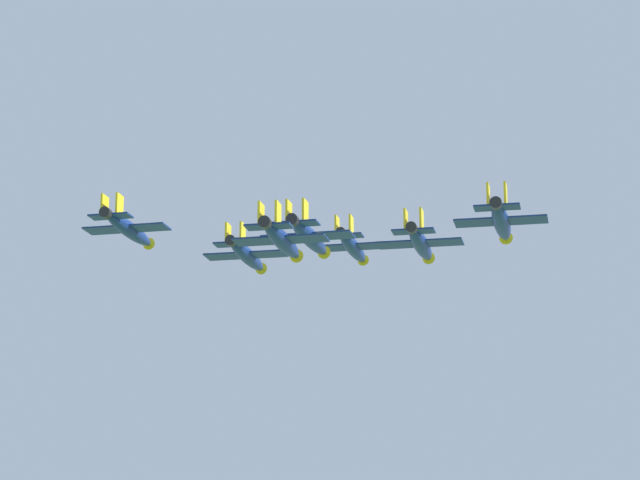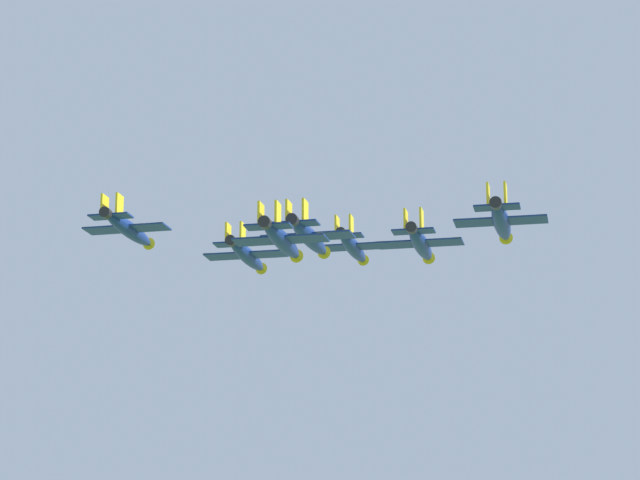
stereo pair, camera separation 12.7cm
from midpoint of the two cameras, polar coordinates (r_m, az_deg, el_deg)
jet_lead at (r=203.73m, az=1.37°, el=-0.29°), size 11.89×17.88×3.99m
jet_left_wingman at (r=192.10m, az=-2.95°, el=-0.62°), size 11.63×17.46×3.91m
jet_right_wingman at (r=187.37m, az=4.14°, el=-0.14°), size 11.93×17.90×4.01m
jet_left_outer at (r=182.88m, az=-7.75°, el=0.45°), size 11.49×17.32×3.85m
jet_right_outer at (r=172.11m, az=7.41°, el=0.76°), size 11.73×17.57×3.95m
jet_slot_rear at (r=175.55m, az=-0.41°, el=0.13°), size 11.95×18.05×4.00m
jet_trailing at (r=161.25m, az=-1.53°, el=-0.00°), size 11.28×16.94×3.79m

